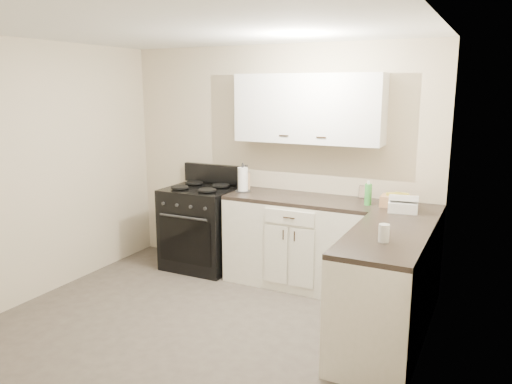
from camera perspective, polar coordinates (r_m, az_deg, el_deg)
The scene contains 20 objects.
floor at distance 4.41m, azimuth -7.86°, elevation -16.00°, with size 3.60×3.60×0.00m, color #473F38.
ceiling at distance 3.92m, azimuth -8.95°, elevation 18.26°, with size 3.60×3.60×0.00m, color white.
wall_back at distance 5.53m, azimuth 2.27°, elevation 3.54°, with size 3.60×3.60×0.00m, color beige.
wall_right at distance 3.33m, azimuth 18.12°, elevation -2.73°, with size 3.60×3.60×0.00m, color beige.
wall_left at distance 5.21m, azimuth -24.91°, elevation 1.90°, with size 3.60×3.60×0.00m, color beige.
base_cabinets_back at distance 5.29m, azimuth 5.09°, elevation -5.82°, with size 1.55×0.60×0.90m, color white.
base_cabinets_right at distance 4.42m, azimuth 15.20°, elevation -9.84°, with size 0.60×1.90×0.90m, color white.
countertop_back at distance 5.16m, azimuth 5.19°, elevation -0.84°, with size 1.55×0.60×0.04m, color black.
countertop_right at distance 4.27m, azimuth 15.55°, elevation -3.97°, with size 0.60×1.90×0.04m, color black.
upper_cabinets at distance 5.18m, azimuth 5.99°, elevation 9.47°, with size 1.55×0.30×0.70m, color silver.
stove at distance 5.79m, azimuth -6.25°, elevation -4.16°, with size 0.78×0.67×0.94m, color black.
knife_block at distance 5.48m, azimuth -1.30°, elevation 1.21°, with size 0.09×0.08×0.19m, color tan.
paper_towel at distance 5.41m, azimuth -1.52°, elevation 1.44°, with size 0.11×0.11×0.26m, color white.
soap_bottle at distance 4.91m, azimuth 12.69°, elevation -0.27°, with size 0.07×0.07×0.21m, color green.
picture_frame at distance 5.22m, azimuth 12.22°, elevation 0.01°, with size 0.10×0.01×0.13m, color black.
wicker_basket at distance 4.92m, azimuth 15.88°, elevation -1.04°, with size 0.31×0.21×0.10m, color tan.
countertop_grill at distance 4.76m, azimuth 16.47°, elevation -1.56°, with size 0.26×0.24×0.09m, color white.
glass_jar at distance 3.79m, azimuth 14.41°, elevation -4.57°, with size 0.08×0.08×0.13m, color silver.
oven_mitt_near at distance 3.89m, azimuth 8.61°, elevation -11.41°, with size 0.02×0.15×0.26m, color black.
oven_mitt_far at distance 4.10m, azimuth 9.56°, elevation -10.83°, with size 0.02×0.13×0.22m, color black.
Camera 1 is at (2.23, -3.20, 2.06)m, focal length 35.00 mm.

